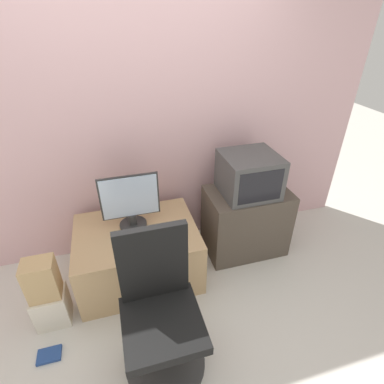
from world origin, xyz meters
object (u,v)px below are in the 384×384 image
main_monitor (130,202)px  keyboard (137,243)px  office_chair (160,316)px  cardboard_box_lower (52,307)px  mouse (169,237)px  crt_tv (249,175)px  book (49,355)px

main_monitor → keyboard: bearing=-90.1°
office_chair → cardboard_box_lower: office_chair is taller
main_monitor → keyboard: size_ratio=1.29×
mouse → crt_tv: bearing=17.1°
office_chair → book: (-0.79, 0.22, -0.44)m
cardboard_box_lower → mouse: bearing=7.2°
office_chair → main_monitor: bearing=93.9°
keyboard → office_chair: office_chair is taller
mouse → crt_tv: 0.90m
keyboard → book: keyboard is taller
main_monitor → cardboard_box_lower: main_monitor is taller
keyboard → main_monitor: bearing=89.9°
crt_tv → office_chair: size_ratio=0.46×
keyboard → mouse: 0.26m
cardboard_box_lower → book: (-0.02, -0.31, -0.14)m
main_monitor → keyboard: main_monitor is taller
mouse → main_monitor: bearing=135.5°
keyboard → mouse: (0.26, -0.01, 0.01)m
office_chair → book: bearing=164.6°
keyboard → office_chair: 0.66m
book → keyboard: bearing=30.9°
crt_tv → office_chair: bearing=-138.1°
book → main_monitor: bearing=43.2°
main_monitor → crt_tv: size_ratio=1.00×
keyboard → cardboard_box_lower: bearing=-169.7°
office_chair → book: size_ratio=6.46×
crt_tv → cardboard_box_lower: crt_tv is taller
main_monitor → crt_tv: 1.06m
main_monitor → mouse: 0.43m
crt_tv → book: bearing=-159.3°
cardboard_box_lower → book: size_ratio=1.82×
mouse → office_chair: 0.68m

